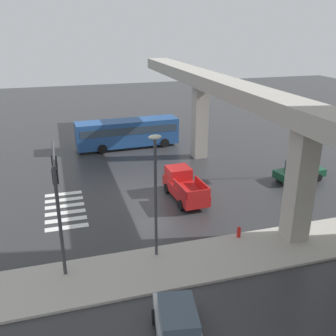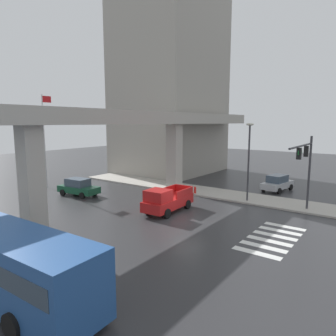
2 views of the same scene
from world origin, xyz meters
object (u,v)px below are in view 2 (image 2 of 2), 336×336
at_px(sedan_dark_green, 78,187).
at_px(traffic_signal_mast, 305,160).
at_px(pickup_truck, 166,201).
at_px(flagpole, 45,134).
at_px(street_lamp_mid_block, 171,148).
at_px(city_bus, 0,257).
at_px(sedan_silver, 277,183).
at_px(street_lamp_near_corner, 249,153).
at_px(fire_hydrant, 195,191).

relative_size(sedan_dark_green, traffic_signal_mast, 0.69).
height_order(pickup_truck, flagpole, flagpole).
bearing_deg(street_lamp_mid_block, flagpole, 120.35).
relative_size(sedan_dark_green, flagpole, 0.43).
bearing_deg(city_bus, traffic_signal_mast, -20.98).
distance_m(city_bus, traffic_signal_mast, 21.15).
bearing_deg(flagpole, sedan_silver, -57.94).
relative_size(sedan_dark_green, street_lamp_mid_block, 0.62).
bearing_deg(street_lamp_mid_block, city_bus, -163.36).
distance_m(traffic_signal_mast, flagpole, 26.61).
relative_size(pickup_truck, street_lamp_near_corner, 0.72).
xyz_separation_m(sedan_dark_green, street_lamp_near_corner, (7.61, -14.65, 3.70)).
bearing_deg(traffic_signal_mast, flagpole, 102.56).
xyz_separation_m(sedan_silver, flagpole, (-13.54, 21.63, 5.10)).
bearing_deg(sedan_silver, traffic_signal_mast, -151.03).
xyz_separation_m(sedan_dark_green, sedan_silver, (14.04, -15.43, 0.00)).
bearing_deg(fire_hydrant, street_lamp_mid_block, 83.11).
distance_m(sedan_dark_green, traffic_signal_mast, 21.00).
bearing_deg(city_bus, fire_hydrant, 8.17).
relative_size(city_bus, sedan_dark_green, 2.44).
bearing_deg(street_lamp_mid_block, sedan_silver, -55.84).
height_order(city_bus, street_lamp_near_corner, street_lamp_near_corner).
xyz_separation_m(sedan_dark_green, fire_hydrant, (7.21, -9.27, -0.42)).
distance_m(traffic_signal_mast, street_lamp_mid_block, 13.83).
xyz_separation_m(sedan_silver, street_lamp_mid_block, (-6.43, 9.47, 3.70)).
relative_size(pickup_truck, fire_hydrant, 6.10).
distance_m(city_bus, flagpole, 23.40).
bearing_deg(sedan_dark_green, pickup_truck, -87.06).
xyz_separation_m(city_bus, fire_hydrant, (20.53, 2.95, -1.29)).
height_order(city_bus, street_lamp_mid_block, street_lamp_mid_block).
bearing_deg(street_lamp_near_corner, flagpole, 108.85).
height_order(traffic_signal_mast, street_lamp_mid_block, street_lamp_mid_block).
xyz_separation_m(sedan_silver, street_lamp_near_corner, (-6.43, 0.78, 3.70)).
distance_m(street_lamp_mid_block, fire_hydrant, 5.30).
xyz_separation_m(traffic_signal_mast, fire_hydrant, (0.94, 10.46, -3.96)).
bearing_deg(flagpole, street_lamp_near_corner, -71.15).
height_order(traffic_signal_mast, fire_hydrant, traffic_signal_mast).
relative_size(sedan_dark_green, sedan_silver, 0.99).
relative_size(street_lamp_near_corner, street_lamp_mid_block, 1.00).
distance_m(sedan_dark_green, street_lamp_near_corner, 16.92).
height_order(city_bus, fire_hydrant, city_bus).
bearing_deg(fire_hydrant, sedan_dark_green, 127.87).
xyz_separation_m(city_bus, sedan_dark_green, (13.32, 12.22, -0.87)).
height_order(pickup_truck, traffic_signal_mast, traffic_signal_mast).
height_order(sedan_silver, flagpole, flagpole).
distance_m(city_bus, street_lamp_mid_block, 22.02).
bearing_deg(pickup_truck, sedan_dark_green, 92.94).
relative_size(street_lamp_mid_block, flagpole, 0.70).
bearing_deg(sedan_silver, city_bus, 173.30).
height_order(sedan_dark_green, street_lamp_near_corner, street_lamp_near_corner).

